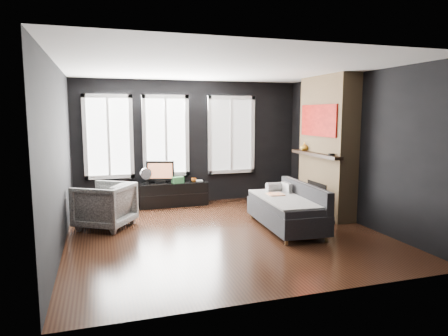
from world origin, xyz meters
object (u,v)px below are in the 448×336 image
object	(u,v)px
sofa	(286,206)
monitor	(160,171)
book	(196,176)
mug	(194,179)
armchair	(105,203)
media_console	(173,194)
mantel_vase	(304,147)

from	to	relation	value
sofa	monitor	distance (m)	2.99
book	mug	bearing A→B (deg)	-122.40
book	monitor	bearing A→B (deg)	-179.20
armchair	media_console	size ratio (longest dim) A/B	0.59
book	mantel_vase	world-z (taller)	mantel_vase
armchair	media_console	world-z (taller)	armchair
media_console	mantel_vase	xyz separation A→B (m)	(2.50, -1.19, 1.06)
monitor	book	size ratio (longest dim) A/B	2.83
armchair	media_console	distance (m)	1.97
mantel_vase	armchair	bearing A→B (deg)	-177.87
media_console	mug	size ratio (longest dim) A/B	12.86
mug	book	size ratio (longest dim) A/B	0.54
mug	monitor	bearing A→B (deg)	173.07
media_console	book	distance (m)	0.62
mug	mantel_vase	world-z (taller)	mantel_vase
armchair	mantel_vase	world-z (taller)	mantel_vase
sofa	book	world-z (taller)	sofa
mug	book	xyz separation A→B (m)	(0.06, 0.10, 0.05)
sofa	armchair	bearing A→B (deg)	164.47
armchair	book	distance (m)	2.38
sofa	monitor	xyz separation A→B (m)	(-1.82, 2.35, 0.38)
monitor	mug	size ratio (longest dim) A/B	5.24
media_console	book	bearing A→B (deg)	2.81
media_console	armchair	bearing A→B (deg)	-137.03
sofa	media_console	distance (m)	2.80
sofa	media_console	xyz separation A→B (m)	(-1.55, 2.33, -0.14)
sofa	mantel_vase	distance (m)	1.75
armchair	mantel_vase	xyz separation A→B (m)	(3.94, 0.15, 0.88)
mug	mantel_vase	bearing A→B (deg)	-28.54
media_console	mantel_vase	size ratio (longest dim) A/B	8.54
mug	sofa	bearing A→B (deg)	-63.93
sofa	mug	xyz separation A→B (m)	(-1.11, 2.26, 0.17)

